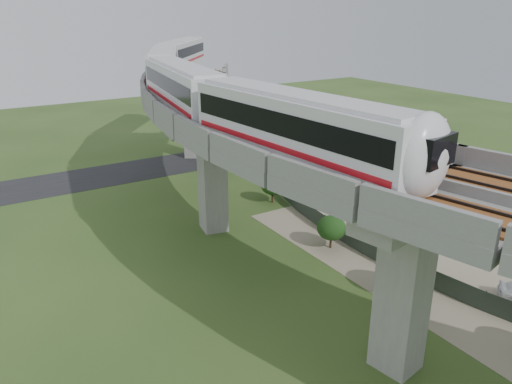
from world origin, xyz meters
TOP-DOWN VIEW (x-y plane):
  - ground at (0.00, 0.00)m, footprint 160.00×160.00m
  - dirt_lot at (14.00, -2.00)m, footprint 18.00×26.00m
  - asphalt_road at (0.00, 30.00)m, footprint 60.00×8.00m
  - viaduct at (3.84, 0.00)m, footprint 19.58×73.98m
  - metro_train at (2.72, 16.64)m, footprint 21.01×58.83m
  - fence at (9.75, 0.00)m, footprint 3.87×38.73m
  - tree_0 at (11.70, 22.91)m, footprint 2.38×2.38m
  - tree_1 at (8.65, 12.85)m, footprint 2.30×2.30m
  - tree_2 at (7.04, 2.15)m, footprint 2.31×2.31m
  - tree_3 at (6.70, -5.86)m, footprint 2.74×2.74m
  - car_red at (16.17, 1.60)m, footprint 3.10×3.22m
  - car_dark at (15.60, 1.18)m, footprint 4.69×2.90m

SIDE VIEW (x-z plane):
  - ground at x=0.00m, z-range 0.00..0.00m
  - asphalt_road at x=0.00m, z-range 0.00..0.03m
  - dirt_lot at x=14.00m, z-range 0.00..0.04m
  - car_red at x=16.17m, z-range 0.04..1.13m
  - car_dark at x=15.60m, z-range 0.04..1.31m
  - fence at x=9.75m, z-range 0.00..1.50m
  - tree_2 at x=7.04m, z-range 0.39..3.14m
  - tree_1 at x=8.65m, z-range 0.43..3.26m
  - tree_3 at x=6.70m, z-range 0.35..3.39m
  - tree_0 at x=11.70m, z-range 0.73..4.23m
  - viaduct at x=3.84m, z-range 3.35..14.75m
  - metro_train at x=2.72m, z-range 10.49..14.13m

